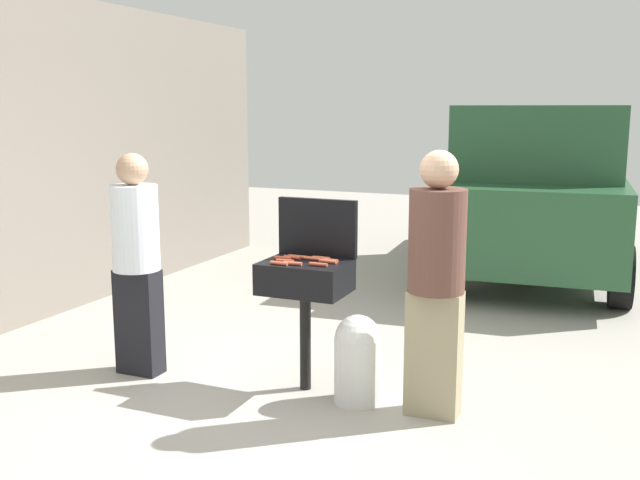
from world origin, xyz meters
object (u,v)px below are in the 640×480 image
Objects in this scene: hot_dog_2 at (328,261)px; hot_dog_3 at (330,260)px; hot_dog_10 at (283,258)px; person_right at (436,275)px; person_left at (136,256)px; hot_dog_8 at (297,257)px; hot_dog_0 at (292,257)px; hot_dog_6 at (285,261)px; bbq_grill at (305,282)px; hot_dog_7 at (293,263)px; hot_dog_4 at (318,264)px; hot_dog_5 at (321,258)px; hot_dog_1 at (313,258)px; parked_minivan at (538,189)px; propane_tank at (357,357)px; hot_dog_9 at (279,263)px.

hot_dog_2 is 0.03m from hot_dog_3.
hot_dog_10 is 0.07× the size of person_right.
person_left reaches higher than hot_dog_3.
hot_dog_8 is 0.11m from hot_dog_10.
hot_dog_0 and hot_dog_8 have the same top height.
hot_dog_0 and hot_dog_6 have the same top height.
person_right reaches higher than person_left.
hot_dog_0 is at bearing 175.27° from hot_dog_2.
hot_dog_0 is at bearing 12.97° from person_left.
person_left is (-1.29, -0.20, 0.12)m from bbq_grill.
bbq_grill is at bearing 76.53° from hot_dog_7.
hot_dog_3 is at bearing 44.54° from hot_dog_7.
hot_dog_5 is (-0.06, 0.20, 0.00)m from hot_dog_4.
hot_dog_1 is 4.66m from parked_minivan.
hot_dog_0 and hot_dog_7 have the same top height.
hot_dog_7 is 0.03× the size of parked_minivan.
propane_tank is at bearing -12.96° from hot_dog_0.
hot_dog_9 is (-0.28, -0.22, 0.00)m from hot_dog_3.
hot_dog_4 is at bearing -99.75° from hot_dog_2.
bbq_grill is at bearing 53.50° from hot_dog_9.
hot_dog_9 is at bearing -165.20° from hot_dog_4.
hot_dog_6 is (-0.19, -0.19, 0.00)m from hot_dog_5.
bbq_grill is at bearing -39.03° from hot_dog_8.
person_right is (0.93, -0.15, -0.00)m from hot_dog_1.
hot_dog_3 is 4.65m from parked_minivan.
hot_dog_8 is at bearing 140.97° from bbq_grill.
person_left is (-1.18, -0.11, -0.04)m from hot_dog_6.
person_left is (-1.32, -0.27, -0.04)m from hot_dog_1.
parked_minivan reaches higher than person_right.
hot_dog_3 is 0.21× the size of propane_tank.
hot_dog_10 is (-0.32, 0.10, 0.00)m from hot_dog_4.
hot_dog_1 is at bearing 10.12° from hot_dog_0.
hot_dog_4 and hot_dog_5 have the same top height.
person_right reaches higher than propane_tank.
bbq_grill is at bearing -171.86° from hot_dog_2.
hot_dog_9 is 0.08× the size of person_left.
hot_dog_4 is at bearing 14.80° from hot_dog_9.
hot_dog_0 is 1.00× the size of hot_dog_4.
hot_dog_3 is at bearing -6.48° from hot_dog_1.
hot_dog_8 is at bearing -25.18° from person_right.
bbq_grill is 7.19× the size of hot_dog_7.
hot_dog_0 and hot_dog_4 have the same top height.
hot_dog_4 is 0.81m from person_right.
bbq_grill is 0.20m from hot_dog_0.
hot_dog_1 is 1.00× the size of hot_dog_9.
hot_dog_3 reaches higher than bbq_grill.
hot_dog_8 is 0.21× the size of propane_tank.
hot_dog_0 is at bearing 92.13° from hot_dog_6.
hot_dog_1 and hot_dog_5 have the same top height.
hot_dog_6 is 0.17m from hot_dog_8.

